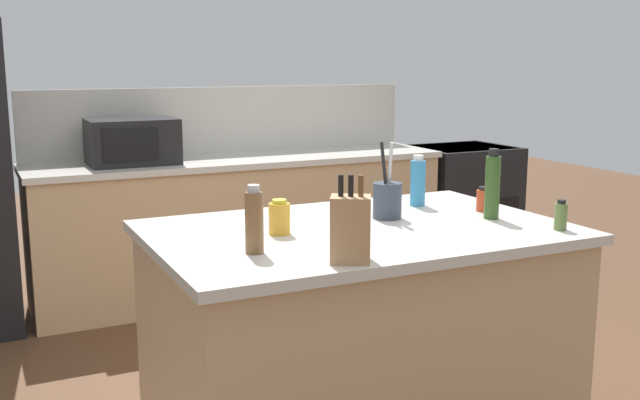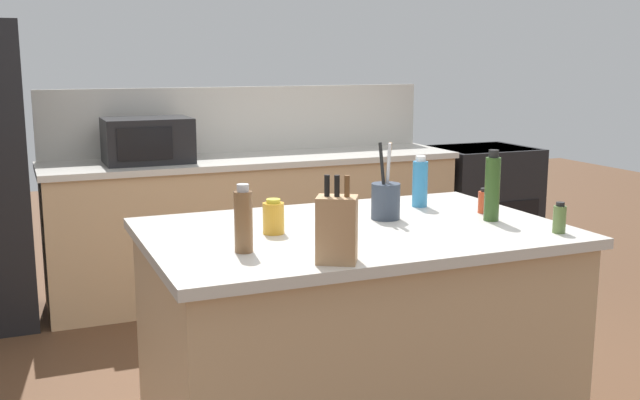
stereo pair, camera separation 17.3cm
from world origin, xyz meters
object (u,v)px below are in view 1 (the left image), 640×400
object	(u,v)px
range_oven	(461,204)
spice_jar_oregano	(561,216)
pepper_grinder	(254,221)
microwave	(132,141)
knife_block	(351,228)
olive_oil_bottle	(492,186)
dish_soap_bottle	(418,182)
honey_jar	(279,218)
utensil_crock	(387,199)
spice_jar_paprika	(483,200)

from	to	relation	value
range_oven	spice_jar_oregano	xyz separation A→B (m)	(-1.44, -2.58, 0.53)
range_oven	pepper_grinder	world-z (taller)	pepper_grinder
microwave	knife_block	bearing A→B (deg)	-86.72
range_oven	olive_oil_bottle	xyz separation A→B (m)	(-1.55, -2.29, 0.61)
dish_soap_bottle	honey_jar	world-z (taller)	dish_soap_bottle
microwave	knife_block	world-z (taller)	knife_block
pepper_grinder	microwave	bearing A→B (deg)	87.82
range_oven	knife_block	distance (m)	3.61
knife_block	spice_jar_oregano	world-z (taller)	knife_block
spice_jar_oregano	honey_jar	bearing A→B (deg)	157.95
pepper_grinder	utensil_crock	bearing A→B (deg)	22.57
olive_oil_bottle	pepper_grinder	xyz separation A→B (m)	(-1.09, -0.10, -0.03)
honey_jar	spice_jar_oregano	xyz separation A→B (m)	(1.01, -0.41, -0.01)
spice_jar_oregano	range_oven	bearing A→B (deg)	60.89
dish_soap_bottle	honey_jar	size ratio (longest dim) A/B	1.71
utensil_crock	honey_jar	bearing A→B (deg)	-172.39
dish_soap_bottle	spice_jar_oregano	distance (m)	0.70
pepper_grinder	range_oven	bearing A→B (deg)	42.21
range_oven	microwave	distance (m)	2.62
olive_oil_bottle	honey_jar	size ratio (longest dim) A/B	2.18
olive_oil_bottle	dish_soap_bottle	distance (m)	0.39
dish_soap_bottle	spice_jar_oregano	xyz separation A→B (m)	(0.23, -0.66, -0.05)
utensil_crock	microwave	bearing A→B (deg)	106.22
pepper_grinder	honey_jar	xyz separation A→B (m)	(0.19, 0.22, -0.05)
utensil_crock	olive_oil_bottle	bearing A→B (deg)	-26.57
spice_jar_paprika	dish_soap_bottle	distance (m)	0.30
dish_soap_bottle	spice_jar_oregano	bearing A→B (deg)	-70.50
microwave	utensil_crock	size ratio (longest dim) A/B	1.70
range_oven	spice_jar_oregano	world-z (taller)	spice_jar_oregano
honey_jar	microwave	bearing A→B (deg)	92.50
olive_oil_bottle	honey_jar	world-z (taller)	olive_oil_bottle
microwave	utensil_crock	bearing A→B (deg)	-73.78
spice_jar_paprika	honey_jar	world-z (taller)	honey_jar
microwave	spice_jar_oregano	world-z (taller)	microwave
utensil_crock	olive_oil_bottle	distance (m)	0.44
microwave	dish_soap_bottle	distance (m)	2.11
microwave	pepper_grinder	size ratio (longest dim) A/B	2.28
range_oven	dish_soap_bottle	xyz separation A→B (m)	(-1.67, -1.92, 0.58)
knife_block	spice_jar_oregano	distance (m)	0.96
knife_block	utensil_crock	size ratio (longest dim) A/B	0.91
olive_oil_bottle	spice_jar_oregano	xyz separation A→B (m)	(0.11, -0.29, -0.08)
spice_jar_paprika	pepper_grinder	world-z (taller)	pepper_grinder
utensil_crock	pepper_grinder	bearing A→B (deg)	-157.43
olive_oil_bottle	utensil_crock	bearing A→B (deg)	153.43
pepper_grinder	dish_soap_bottle	world-z (taller)	pepper_grinder
range_oven	honey_jar	size ratio (longest dim) A/B	6.85
microwave	honey_jar	size ratio (longest dim) A/B	4.05
microwave	spice_jar_oregano	bearing A→B (deg)	-66.74
range_oven	microwave	xyz separation A→B (m)	(-2.55, 0.00, 0.62)
microwave	dish_soap_bottle	size ratio (longest dim) A/B	2.36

